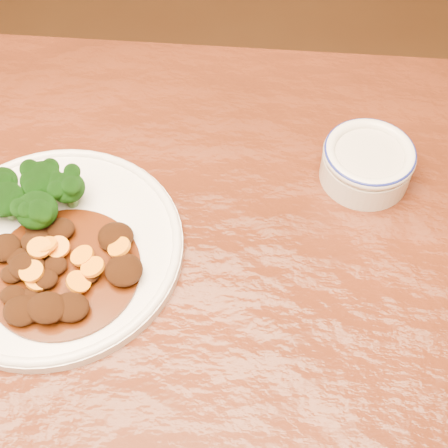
# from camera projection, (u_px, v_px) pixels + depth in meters

# --- Properties ---
(dining_table) EXTENTS (1.57, 1.02, 0.75)m
(dining_table) POSITION_uv_depth(u_px,v_px,m) (90.00, 364.00, 0.68)
(dining_table) COLOR #521F0E
(dining_table) RESTS_ON ground
(dinner_plate) EXTENTS (0.28, 0.28, 0.02)m
(dinner_plate) POSITION_uv_depth(u_px,v_px,m) (54.00, 248.00, 0.67)
(dinner_plate) COLOR white
(dinner_plate) RESTS_ON dining_table
(broccoli_florets) EXTENTS (0.14, 0.09, 0.05)m
(broccoli_florets) POSITION_uv_depth(u_px,v_px,m) (18.00, 197.00, 0.67)
(broccoli_florets) COLOR #61944C
(broccoli_florets) RESTS_ON dinner_plate
(mince_stew) EXTENTS (0.17, 0.16, 0.03)m
(mince_stew) POSITION_uv_depth(u_px,v_px,m) (59.00, 270.00, 0.63)
(mince_stew) COLOR #451707
(mince_stew) RESTS_ON dinner_plate
(dip_bowl) EXTENTS (0.11, 0.11, 0.05)m
(dip_bowl) POSITION_uv_depth(u_px,v_px,m) (367.00, 162.00, 0.71)
(dip_bowl) COLOR silver
(dip_bowl) RESTS_ON dining_table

